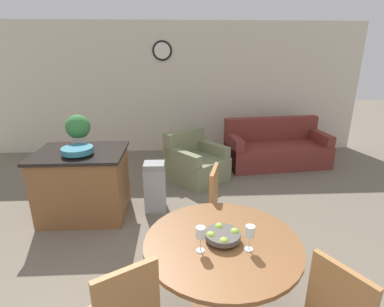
% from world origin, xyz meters
% --- Properties ---
extents(wall_back, '(8.00, 0.09, 2.70)m').
position_xyz_m(wall_back, '(-0.00, 5.27, 1.35)').
color(wall_back, beige).
rests_on(wall_back, ground_plane).
extents(dining_table, '(1.21, 1.21, 0.75)m').
position_xyz_m(dining_table, '(0.41, 0.76, 0.58)').
color(dining_table, brown).
rests_on(dining_table, ground_plane).
extents(dining_chair_far_side, '(0.51, 0.51, 1.00)m').
position_xyz_m(dining_chair_far_side, '(0.56, 1.60, 0.55)').
color(dining_chair_far_side, '#9E6B3D').
rests_on(dining_chair_far_side, ground_plane).
extents(fruit_bowl, '(0.27, 0.27, 0.10)m').
position_xyz_m(fruit_bowl, '(0.41, 0.76, 0.80)').
color(fruit_bowl, '#4C4742').
rests_on(fruit_bowl, dining_table).
extents(wine_glass_left, '(0.07, 0.07, 0.20)m').
position_xyz_m(wine_glass_left, '(0.24, 0.65, 0.90)').
color(wine_glass_left, silver).
rests_on(wine_glass_left, dining_table).
extents(wine_glass_right, '(0.07, 0.07, 0.20)m').
position_xyz_m(wine_glass_right, '(0.59, 0.65, 0.90)').
color(wine_glass_right, silver).
rests_on(wine_glass_right, dining_table).
extents(kitchen_island, '(1.13, 0.88, 0.91)m').
position_xyz_m(kitchen_island, '(-1.18, 2.53, 0.46)').
color(kitchen_island, brown).
rests_on(kitchen_island, ground_plane).
extents(teal_bowl, '(0.38, 0.38, 0.10)m').
position_xyz_m(teal_bowl, '(-1.16, 2.40, 0.97)').
color(teal_bowl, teal).
rests_on(teal_bowl, kitchen_island).
extents(potted_plant, '(0.32, 0.32, 0.42)m').
position_xyz_m(potted_plant, '(-1.25, 2.79, 1.14)').
color(potted_plant, beige).
rests_on(potted_plant, kitchen_island).
extents(trash_bin, '(0.29, 0.26, 0.70)m').
position_xyz_m(trash_bin, '(-0.24, 2.61, 0.35)').
color(trash_bin, '#9E9EA3').
rests_on(trash_bin, ground_plane).
extents(couch, '(1.99, 1.08, 0.87)m').
position_xyz_m(couch, '(2.00, 4.30, 0.30)').
color(couch, maroon).
rests_on(couch, ground_plane).
extents(armchair, '(1.17, 1.18, 0.81)m').
position_xyz_m(armchair, '(0.39, 3.68, 0.28)').
color(armchair, '#7A7F5B').
rests_on(armchair, ground_plane).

